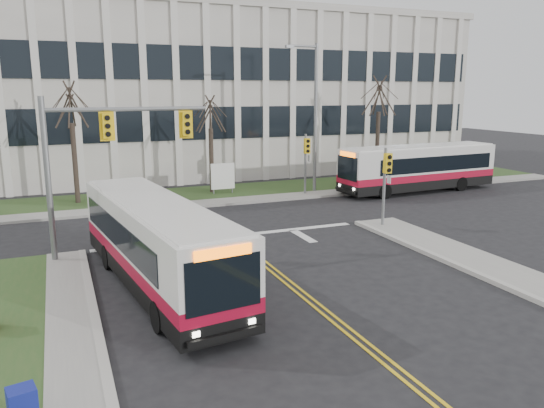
{
  "coord_description": "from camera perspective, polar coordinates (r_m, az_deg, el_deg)",
  "views": [
    {
      "loc": [
        -6.95,
        -13.66,
        6.38
      ],
      "look_at": [
        0.79,
        5.26,
        2.0
      ],
      "focal_mm": 35.0,
      "sensor_mm": 36.0,
      "label": 1
    }
  ],
  "objects": [
    {
      "name": "ground",
      "position": [
        16.6,
        4.42,
        -10.54
      ],
      "size": [
        120.0,
        120.0,
        0.0
      ],
      "primitive_type": "plane",
      "color": "black",
      "rests_on": "ground"
    },
    {
      "name": "sidewalk_cross",
      "position": [
        31.87,
        0.23,
        0.67
      ],
      "size": [
        44.0,
        1.6,
        0.14
      ],
      "primitive_type": "cube",
      "color": "#9E9B93",
      "rests_on": "ground"
    },
    {
      "name": "building_lawn",
      "position": [
        34.43,
        -1.55,
        1.51
      ],
      "size": [
        44.0,
        5.0,
        0.12
      ],
      "primitive_type": "cube",
      "color": "#2D4C20",
      "rests_on": "ground"
    },
    {
      "name": "office_building",
      "position": [
        45.27,
        -7.09,
        11.52
      ],
      "size": [
        40.0,
        16.0,
        12.0
      ],
      "primitive_type": "cube",
      "color": "silver",
      "rests_on": "ground"
    },
    {
      "name": "mast_arm_signal",
      "position": [
        20.98,
        -18.58,
        5.66
      ],
      "size": [
        6.11,
        0.38,
        6.2
      ],
      "color": "slate",
      "rests_on": "ground"
    },
    {
      "name": "signal_pole_near",
      "position": [
        25.26,
        12.15,
        2.99
      ],
      "size": [
        0.34,
        0.39,
        3.8
      ],
      "color": "slate",
      "rests_on": "ground"
    },
    {
      "name": "signal_pole_far",
      "position": [
        32.56,
        3.7,
        5.23
      ],
      "size": [
        0.34,
        0.39,
        3.8
      ],
      "color": "slate",
      "rests_on": "ground"
    },
    {
      "name": "streetlight",
      "position": [
        33.43,
        4.45,
        10.02
      ],
      "size": [
        2.15,
        0.25,
        9.2
      ],
      "color": "slate",
      "rests_on": "ground"
    },
    {
      "name": "directory_sign",
      "position": [
        32.98,
        -5.32,
        2.95
      ],
      "size": [
        1.5,
        0.12,
        2.0
      ],
      "color": "slate",
      "rests_on": "ground"
    },
    {
      "name": "tree_left",
      "position": [
        31.69,
        -20.84,
        9.75
      ],
      "size": [
        1.8,
        1.8,
        7.7
      ],
      "color": "#42352B",
      "rests_on": "ground"
    },
    {
      "name": "tree_mid",
      "position": [
        33.13,
        -6.65,
        9.42
      ],
      "size": [
        1.8,
        1.8,
        6.82
      ],
      "color": "#42352B",
      "rests_on": "ground"
    },
    {
      "name": "tree_right",
      "position": [
        37.97,
        11.45,
        11.14
      ],
      "size": [
        1.8,
        1.8,
        8.25
      ],
      "color": "#42352B",
      "rests_on": "ground"
    },
    {
      "name": "bus_main",
      "position": [
        17.83,
        -12.29,
        -4.37
      ],
      "size": [
        3.62,
        10.8,
        2.83
      ],
      "primitive_type": null,
      "rotation": [
        0.0,
        0.0,
        0.13
      ],
      "color": "silver",
      "rests_on": "ground"
    },
    {
      "name": "bus_cross",
      "position": [
        35.36,
        15.43,
        3.64
      ],
      "size": [
        10.98,
        3.03,
        2.9
      ],
      "primitive_type": null,
      "rotation": [
        0.0,
        0.0,
        -1.51
      ],
      "color": "silver",
      "rests_on": "ground"
    }
  ]
}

